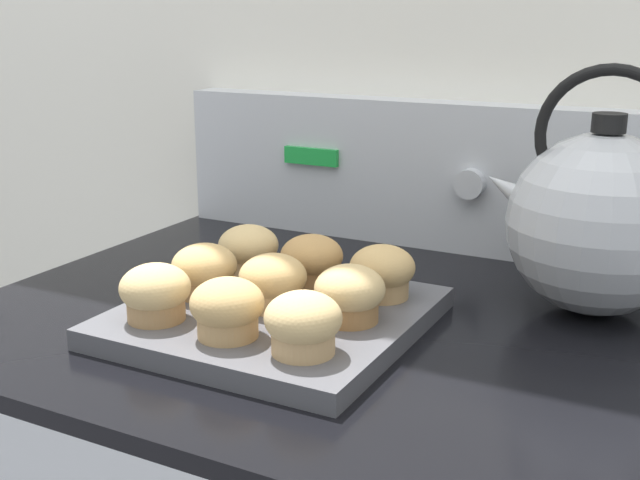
{
  "coord_description": "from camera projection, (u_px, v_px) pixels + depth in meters",
  "views": [
    {
      "loc": [
        0.38,
        -0.41,
        1.23
      ],
      "look_at": [
        -0.01,
        0.32,
        0.99
      ],
      "focal_mm": 45.0,
      "sensor_mm": 36.0,
      "label": 1
    }
  ],
  "objects": [
    {
      "name": "wall_back",
      "position": [
        448.0,
        32.0,
        1.11
      ],
      "size": [
        8.0,
        0.05,
        2.4
      ],
      "color": "silver",
      "rests_on": "ground_plane"
    },
    {
      "name": "control_panel",
      "position": [
        430.0,
        174.0,
        1.12
      ],
      "size": [
        0.76,
        0.07,
        0.2
      ],
      "color": "#B7BABF",
      "rests_on": "stove_range"
    },
    {
      "name": "muffin_pan",
      "position": [
        274.0,
        317.0,
        0.84
      ],
      "size": [
        0.29,
        0.29,
        0.02
      ],
      "color": "#4C4C51",
      "rests_on": "stove_range"
    },
    {
      "name": "muffin_r0_c0",
      "position": [
        155.0,
        293.0,
        0.8
      ],
      "size": [
        0.07,
        0.07,
        0.06
      ],
      "color": "#A37A4C",
      "rests_on": "muffin_pan"
    },
    {
      "name": "muffin_r0_c1",
      "position": [
        227.0,
        308.0,
        0.76
      ],
      "size": [
        0.07,
        0.07,
        0.06
      ],
      "color": "tan",
      "rests_on": "muffin_pan"
    },
    {
      "name": "muffin_r0_c2",
      "position": [
        303.0,
        324.0,
        0.72
      ],
      "size": [
        0.07,
        0.07,
        0.06
      ],
      "color": "tan",
      "rests_on": "muffin_pan"
    },
    {
      "name": "muffin_r1_c0",
      "position": [
        204.0,
        270.0,
        0.87
      ],
      "size": [
        0.07,
        0.07,
        0.06
      ],
      "color": "#A37A4C",
      "rests_on": "muffin_pan"
    },
    {
      "name": "muffin_r1_c1",
      "position": [
        273.0,
        282.0,
        0.83
      ],
      "size": [
        0.07,
        0.07,
        0.06
      ],
      "color": "tan",
      "rests_on": "muffin_pan"
    },
    {
      "name": "muffin_r1_c2",
      "position": [
        350.0,
        294.0,
        0.8
      ],
      "size": [
        0.07,
        0.07,
        0.06
      ],
      "color": "olive",
      "rests_on": "muffin_pan"
    },
    {
      "name": "muffin_r2_c0",
      "position": [
        248.0,
        250.0,
        0.94
      ],
      "size": [
        0.07,
        0.07,
        0.06
      ],
      "color": "tan",
      "rests_on": "muffin_pan"
    },
    {
      "name": "muffin_r2_c1",
      "position": [
        312.0,
        260.0,
        0.9
      ],
      "size": [
        0.07,
        0.07,
        0.06
      ],
      "color": "olive",
      "rests_on": "muffin_pan"
    },
    {
      "name": "muffin_r2_c2",
      "position": [
        382.0,
        272.0,
        0.86
      ],
      "size": [
        0.07,
        0.07,
        0.06
      ],
      "color": "tan",
      "rests_on": "muffin_pan"
    },
    {
      "name": "tea_kettle",
      "position": [
        598.0,
        220.0,
        0.86
      ],
      "size": [
        0.23,
        0.2,
        0.27
      ],
      "color": "#ADAFB5",
      "rests_on": "stove_range"
    }
  ]
}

